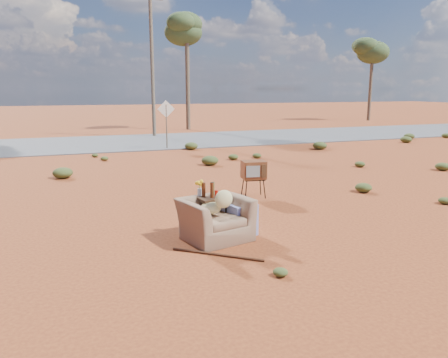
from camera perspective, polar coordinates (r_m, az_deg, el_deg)
name	(u,v)px	position (r m, az deg, el deg)	size (l,w,h in m)	color
ground	(229,231)	(8.49, 0.64, -6.77)	(140.00, 140.00, 0.00)	#97451E
highway	(125,142)	(22.87, -12.79, 4.71)	(140.00, 7.00, 0.04)	#565659
armchair	(219,213)	(7.96, -0.61, -4.44)	(1.49, 1.17, 1.02)	brown
tv_unit	(254,170)	(10.94, 3.89, 1.13)	(0.64, 0.55, 0.93)	black
side_table	(208,195)	(8.09, -2.06, -2.13)	(0.60, 0.60, 1.03)	#392615
rusty_bar	(217,255)	(7.27, -0.89, -9.84)	(0.04, 0.04, 1.60)	#532816
road_sign	(166,116)	(20.05, -7.55, 8.20)	(0.78, 0.06, 2.19)	brown
eucalyptus_center	(187,30)	(29.83, -4.88, 18.86)	(3.20, 3.20, 7.60)	brown
eucalyptus_right	(373,49)	(40.28, 18.87, 15.72)	(3.20, 3.20, 7.10)	brown
utility_pole_center	(152,62)	(25.54, -9.38, 14.82)	(1.40, 0.20, 8.00)	brown
scrub_patch	(146,182)	(12.38, -10.20, -0.38)	(17.49, 8.07, 0.33)	#454D21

